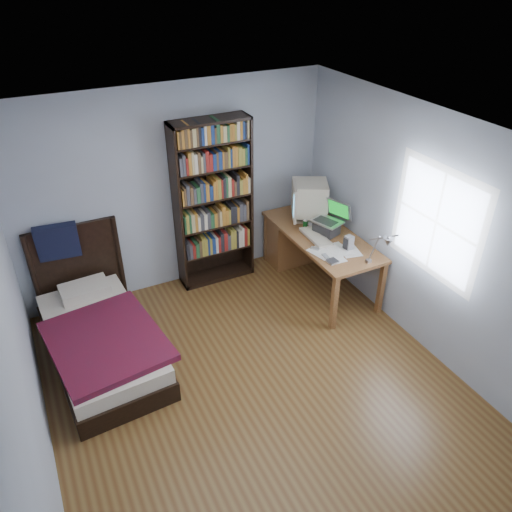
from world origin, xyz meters
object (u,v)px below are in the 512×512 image
object	(u,v)px
desk	(300,238)
crt_monitor	(308,199)
desk_lamp	(385,244)
speaker	(349,243)
bed	(99,334)
bookshelf	(213,204)
soda_can	(305,224)
laptop	(328,225)
keyboard	(316,237)

from	to	relation	value
desk	crt_monitor	bearing A→B (deg)	-59.66
desk_lamp	speaker	xyz separation A→B (m)	(0.07, 0.66, -0.36)
bed	crt_monitor	bearing A→B (deg)	9.51
bed	speaker	bearing A→B (deg)	-7.45
speaker	bookshelf	bearing A→B (deg)	126.53
soda_can	bed	distance (m)	2.73
laptop	keyboard	bearing A→B (deg)	-168.30
keyboard	soda_can	bearing A→B (deg)	89.32
laptop	speaker	distance (m)	0.43
desk_lamp	soda_can	distance (m)	1.37
desk_lamp	bed	world-z (taller)	desk_lamp
crt_monitor	keyboard	size ratio (longest dim) A/B	1.23
bookshelf	soda_can	bearing A→B (deg)	-27.30
desk	bed	bearing A→B (deg)	-168.84
soda_can	bookshelf	world-z (taller)	bookshelf
soda_can	speaker	bearing A→B (deg)	-74.40
crt_monitor	soda_can	bearing A→B (deg)	-126.80
crt_monitor	keyboard	distance (m)	0.56
crt_monitor	soda_can	distance (m)	0.34
crt_monitor	speaker	bearing A→B (deg)	-87.21
keyboard	desk_lamp	bearing A→B (deg)	-80.74
desk_lamp	bookshelf	distance (m)	2.15
bed	laptop	bearing A→B (deg)	1.05
bed	keyboard	bearing A→B (deg)	0.27
keyboard	bed	xyz separation A→B (m)	(-2.65, -0.01, -0.49)
desk	desk_lamp	size ratio (longest dim) A/B	3.15
keyboard	speaker	world-z (taller)	speaker
desk	bed	xyz separation A→B (m)	(-2.76, -0.54, -0.16)
crt_monitor	bed	distance (m)	2.95
desk_lamp	soda_can	bearing A→B (deg)	94.94
crt_monitor	desk_lamp	size ratio (longest dim) A/B	1.12
crt_monitor	laptop	bearing A→B (deg)	-85.09
speaker	keyboard	bearing A→B (deg)	108.26
bookshelf	desk	bearing A→B (deg)	-12.96
soda_can	bookshelf	size ratio (longest dim) A/B	0.05
desk	keyboard	world-z (taller)	keyboard
desk	laptop	xyz separation A→B (m)	(0.08, -0.49, 0.42)
crt_monitor	speaker	world-z (taller)	crt_monitor
desk	laptop	distance (m)	0.65
laptop	speaker	size ratio (longest dim) A/B	2.53
laptop	speaker	xyz separation A→B (m)	(0.01, -0.42, -0.03)
desk	crt_monitor	world-z (taller)	crt_monitor
desk	bed	distance (m)	2.82
keyboard	desk	bearing A→B (deg)	80.44
desk	crt_monitor	distance (m)	0.61
laptop	bed	size ratio (longest dim) A/B	0.21
keyboard	bookshelf	distance (m)	1.30
desk_lamp	speaker	world-z (taller)	desk_lamp
soda_can	bed	size ratio (longest dim) A/B	0.05
bed	bookshelf	bearing A→B (deg)	25.60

